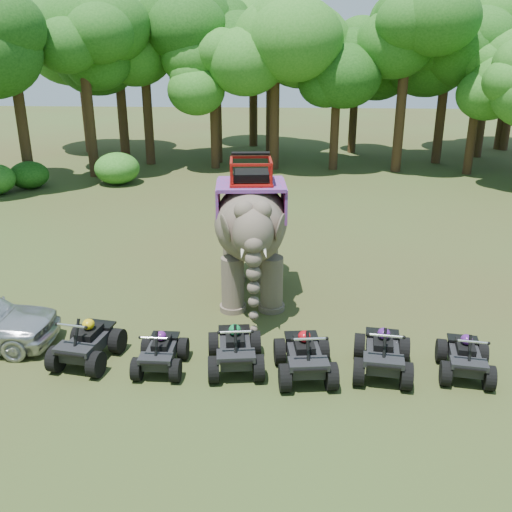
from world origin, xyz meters
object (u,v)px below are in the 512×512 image
object	(u,v)px
elephant	(251,229)
atv_0	(86,337)
atv_2	(235,343)
atv_3	(305,350)
atv_5	(466,352)
atv_4	(383,347)
atv_1	(160,347)

from	to	relation	value
elephant	atv_0	xyz separation A→B (m)	(-3.80, -4.17, -1.51)
atv_2	elephant	bearing A→B (deg)	81.26
atv_3	atv_5	size ratio (longest dim) A/B	1.11
atv_3	atv_4	xyz separation A→B (m)	(1.85, 0.22, 0.01)
atv_0	atv_3	distance (m)	5.36
atv_0	atv_5	size ratio (longest dim) A/B	1.09
atv_3	atv_0	bearing A→B (deg)	169.48
atv_3	atv_5	bearing A→B (deg)	-3.04
atv_2	atv_4	bearing A→B (deg)	-7.63
atv_4	atv_0	bearing A→B (deg)	-173.85
atv_1	elephant	bearing A→B (deg)	67.08
elephant	atv_1	distance (m)	5.07
elephant	atv_2	bearing A→B (deg)	-96.54
atv_4	atv_5	distance (m)	1.95
elephant	atv_1	size ratio (longest dim) A/B	3.34
atv_1	atv_3	bearing A→B (deg)	-1.23
atv_4	atv_3	bearing A→B (deg)	-165.96
atv_2	atv_3	world-z (taller)	atv_3
elephant	atv_2	size ratio (longest dim) A/B	2.90
elephant	atv_3	distance (m)	5.01
atv_4	atv_1	bearing A→B (deg)	-171.60
atv_3	atv_2	bearing A→B (deg)	164.49
elephant	atv_3	size ratio (longest dim) A/B	2.85
atv_2	atv_3	distance (m)	1.69
elephant	atv_3	xyz separation A→B (m)	(1.54, -4.52, -1.50)
elephant	atv_1	xyz separation A→B (m)	(-1.92, -4.41, -1.60)
elephant	atv_5	distance (m)	7.02
atv_4	elephant	bearing A→B (deg)	135.48
atv_1	atv_4	xyz separation A→B (m)	(5.31, 0.11, 0.10)
atv_0	atv_5	xyz separation A→B (m)	(9.14, -0.11, -0.06)
atv_3	atv_4	distance (m)	1.86
elephant	atv_3	bearing A→B (deg)	-76.01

